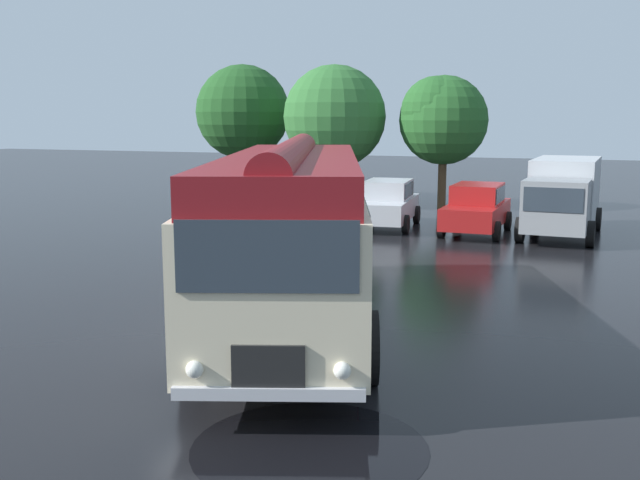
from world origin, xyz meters
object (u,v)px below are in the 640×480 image
object	(u,v)px
vintage_bus	(292,226)
car_near_left	(313,203)
box_van	(563,194)
car_mid_right	(477,209)
car_mid_left	(387,203)

from	to	relation	value
vintage_bus	car_near_left	world-z (taller)	vintage_bus
vintage_bus	box_van	world-z (taller)	vintage_bus
car_mid_right	box_van	world-z (taller)	box_van
vintage_bus	car_mid_left	bearing A→B (deg)	97.16
car_mid_right	box_van	size ratio (longest dim) A/B	0.72
vintage_bus	car_mid_left	xyz separation A→B (m)	(-1.62, 12.87, -1.05)
vintage_bus	car_mid_right	bearing A→B (deg)	82.75
car_near_left	car_mid_left	bearing A→B (deg)	15.95
car_near_left	car_mid_right	world-z (taller)	same
car_near_left	car_mid_right	bearing A→B (deg)	3.11
vintage_bus	car_mid_right	world-z (taller)	vintage_bus
car_near_left	car_mid_left	size ratio (longest dim) A/B	0.99
car_mid_right	box_van	distance (m)	2.86
vintage_bus	box_van	bearing A→B (deg)	71.94
vintage_bus	car_near_left	size ratio (longest dim) A/B	2.41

